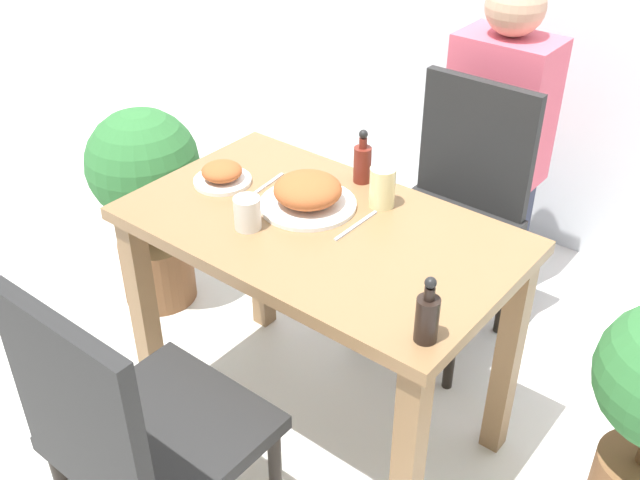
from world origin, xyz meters
TOP-DOWN VIEW (x-y plane):
  - ground_plane at (0.00, 0.00)m, footprint 16.00×16.00m
  - dining_table at (0.00, 0.00)m, footprint 1.03×0.61m
  - chair_near at (-0.00, -0.66)m, footprint 0.42×0.42m
  - chair_far at (0.05, 0.64)m, footprint 0.42×0.42m
  - food_plate at (-0.08, 0.05)m, footprint 0.26×0.26m
  - side_plate at (-0.36, -0.00)m, footprint 0.17×0.17m
  - drink_cup at (-0.14, -0.13)m, footprint 0.07×0.07m
  - juice_glass at (0.07, 0.18)m, footprint 0.07×0.07m
  - sauce_bottle at (0.46, -0.22)m, footprint 0.05×0.05m
  - condiment_bottle at (-0.05, 0.25)m, footprint 0.05×0.05m
  - fork_utensil at (-0.24, 0.05)m, footprint 0.03×0.19m
  - spoon_utensil at (0.08, 0.05)m, footprint 0.01×0.18m
  - potted_plant_left at (-0.88, 0.12)m, footprint 0.39×0.39m
  - person_figure at (0.01, 1.01)m, footprint 0.34×0.22m

SIDE VIEW (x-z plane):
  - ground_plane at x=0.00m, z-range 0.00..0.00m
  - potted_plant_left at x=-0.88m, z-range 0.08..0.85m
  - chair_near at x=0.00m, z-range 0.06..0.97m
  - chair_far at x=0.05m, z-range 0.06..0.97m
  - person_figure at x=0.01m, z-range 0.00..1.17m
  - dining_table at x=0.00m, z-range 0.24..0.97m
  - fork_utensil at x=-0.24m, z-range 0.73..0.73m
  - spoon_utensil at x=0.08m, z-range 0.73..0.73m
  - side_plate at x=-0.36m, z-range 0.73..0.79m
  - food_plate at x=-0.08m, z-range 0.72..0.82m
  - drink_cup at x=-0.14m, z-range 0.73..0.82m
  - juice_glass at x=0.07m, z-range 0.73..0.84m
  - sauce_bottle at x=0.46m, z-range 0.71..0.87m
  - condiment_bottle at x=-0.05m, z-range 0.71..0.87m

